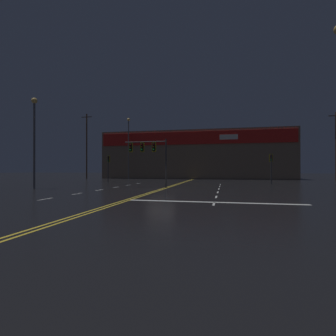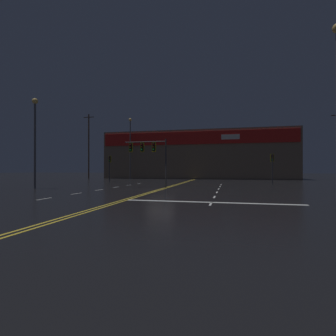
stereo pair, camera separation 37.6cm
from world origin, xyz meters
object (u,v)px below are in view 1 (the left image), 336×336
object	(u,v)px
traffic_signal_corner_northeast	(271,162)
streetlight_near_right	(34,130)
traffic_signal_median	(147,150)
streetlight_median_approach	(129,141)
traffic_signal_corner_northwest	(108,163)

from	to	relation	value
traffic_signal_corner_northeast	streetlight_near_right	distance (m)	27.19
traffic_signal_corner_northeast	streetlight_near_right	size ratio (longest dim) A/B	0.43
traffic_signal_median	streetlight_median_approach	xyz separation A→B (m)	(-10.30, 21.51, 3.37)
traffic_signal_corner_northeast	streetlight_median_approach	size ratio (longest dim) A/B	0.33
traffic_signal_corner_northeast	traffic_signal_corner_northwest	bearing A→B (deg)	179.11
traffic_signal_median	traffic_signal_corner_northeast	xyz separation A→B (m)	(13.37, 9.36, -1.04)
traffic_signal_corner_northeast	traffic_signal_corner_northwest	distance (m)	22.24
streetlight_near_right	streetlight_median_approach	world-z (taller)	streetlight_median_approach
traffic_signal_corner_northeast	streetlight_median_approach	distance (m)	26.97
traffic_signal_corner_northwest	traffic_signal_median	bearing A→B (deg)	-47.57
streetlight_near_right	traffic_signal_corner_northeast	bearing A→B (deg)	28.52
traffic_signal_median	streetlight_median_approach	distance (m)	24.09
traffic_signal_corner_northwest	streetlight_near_right	bearing A→B (deg)	-96.50
traffic_signal_median	traffic_signal_corner_northwest	distance (m)	13.18
traffic_signal_median	traffic_signal_corner_northeast	bearing A→B (deg)	34.98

